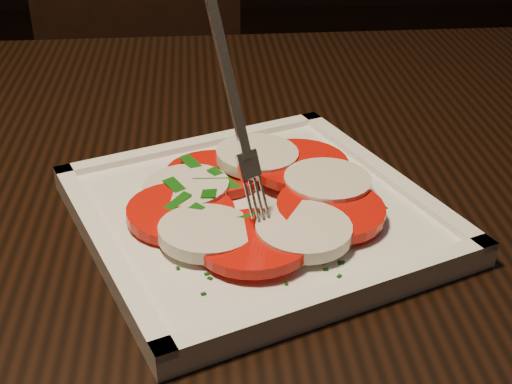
{
  "coord_description": "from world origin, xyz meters",
  "views": [
    {
      "loc": [
        -0.03,
        -0.8,
        1.07
      ],
      "look_at": [
        -0.01,
        -0.31,
        0.78
      ],
      "focal_mm": 50.0,
      "sensor_mm": 36.0,
      "label": 1
    }
  ],
  "objects": [
    {
      "name": "caprese_salad",
      "position": [
        -0.01,
        -0.31,
        0.77
      ],
      "size": [
        0.21,
        0.22,
        0.02
      ],
      "color": "red",
      "rests_on": "plate"
    },
    {
      "name": "plate",
      "position": [
        -0.01,
        -0.31,
        0.76
      ],
      "size": [
        0.35,
        0.35,
        0.01
      ],
      "primitive_type": "cube",
      "rotation": [
        0.0,
        0.0,
        0.42
      ],
      "color": "white",
      "rests_on": "table"
    },
    {
      "name": "chair",
      "position": [
        -0.2,
        0.55,
        0.53
      ],
      "size": [
        0.47,
        0.47,
        0.93
      ],
      "rotation": [
        0.0,
        0.0,
        0.13
      ],
      "color": "black",
      "rests_on": "ground"
    },
    {
      "name": "fork",
      "position": [
        -0.03,
        -0.33,
        0.86
      ],
      "size": [
        0.05,
        0.06,
        0.15
      ],
      "primitive_type": null,
      "rotation": [
        0.0,
        0.0,
        0.63
      ],
      "color": "white",
      "rests_on": "caprese_salad"
    },
    {
      "name": "table",
      "position": [
        -0.03,
        -0.22,
        0.65
      ],
      "size": [
        1.24,
        0.85,
        0.75
      ],
      "rotation": [
        0.0,
        0.0,
        0.05
      ],
      "color": "black",
      "rests_on": "ground"
    }
  ]
}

